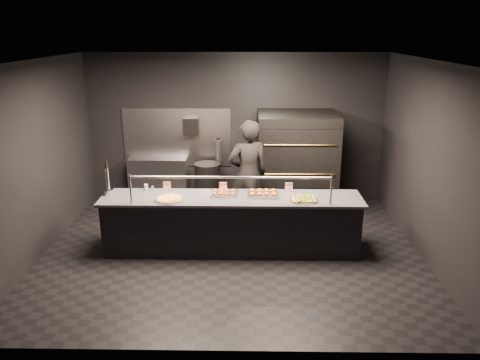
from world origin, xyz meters
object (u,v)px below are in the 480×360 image
Objects in this scene: pizza_oven at (296,162)px; trash_bin at (208,184)px; slider_tray_a at (224,193)px; worker at (248,175)px; towel_dispenser at (191,127)px; fire_extinguisher at (218,150)px; square_pizza at (304,199)px; round_pizza at (169,199)px; slider_tray_b at (263,193)px; beer_tap at (108,184)px; service_counter at (231,224)px; prep_shelf at (158,179)px.

pizza_oven is 2.20× the size of trash_bin.
worker reaches higher than slider_tray_a.
pizza_oven is 2.23m from towel_dispenser.
towel_dispenser is at bearing -178.96° from fire_extinguisher.
round_pizza is at bearing -179.28° from square_pizza.
slider_tray_a is 2.05m from trash_bin.
slider_tray_b is (0.62, -0.02, 0.00)m from slider_tray_a.
beer_tap is 1.34× the size of square_pizza.
pizza_oven reaches higher than slider_tray_b.
towel_dispenser reaches higher than service_counter.
beer_tap reaches higher than round_pizza.
trash_bin is (0.35, -0.34, -1.12)m from towel_dispenser.
service_counter is at bearing -69.37° from towel_dispenser.
towel_dispenser reaches higher than round_pizza.
round_pizza is 0.87m from slider_tray_a.
towel_dispenser is at bearing 121.37° from slider_tray_b.
towel_dispenser is at bearing 5.71° from prep_shelf.
slider_tray_a is at bearing 17.43° from round_pizza.
beer_tap is 1.29× the size of round_pizza.
round_pizza is at bearing -171.06° from service_counter.
trash_bin is (-1.67, 2.18, -0.50)m from square_pizza.
worker reaches higher than prep_shelf.
worker is at bearing 127.55° from square_pizza.
slider_tray_b is at bearing -69.77° from fire_extinguisher.
slider_tray_a is 0.96m from worker.
fire_extinguisher is (-0.35, 2.40, 0.60)m from service_counter.
slider_tray_b reaches higher than round_pizza.
fire_extinguisher reaches higher than trash_bin.
towel_dispenser is 1.90m from worker.
slider_tray_a is (0.83, 0.26, 0.01)m from round_pizza.
trash_bin is at bearing 118.26° from slider_tray_b.
prep_shelf is 2.70m from slider_tray_a.
pizza_oven is 3.15× the size of beer_tap.
worker is (-0.86, 1.12, 0.04)m from square_pizza.
slider_tray_a is 0.23× the size of worker.
round_pizza is (-0.95, -0.15, 0.47)m from service_counter.
towel_dispenser is 2.61m from round_pizza.
service_counter is 2.30m from pizza_oven.
fire_extinguisher is 1.11× the size of slider_tray_a.
fire_extinguisher reaches higher than prep_shelf.
slider_tray_a is at bearing -84.31° from fire_extinguisher.
towel_dispenser is at bearing 135.81° from trash_bin.
prep_shelf is 2.63× the size of slider_tray_a.
slider_tray_b is (-0.70, -1.81, -0.02)m from pizza_oven.
prep_shelf is (-1.60, 2.32, -0.01)m from service_counter.
prep_shelf is 2.38× the size of fire_extinguisher.
slider_tray_a is 0.62m from slider_tray_b.
towel_dispenser reaches higher than trash_bin.
beer_tap reaches higher than service_counter.
round_pizza is at bearing -75.26° from prep_shelf.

